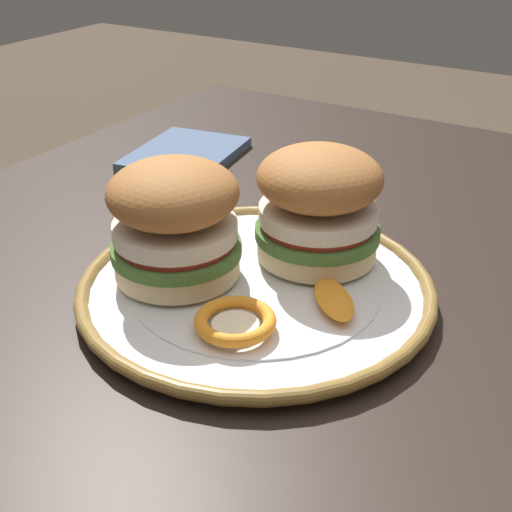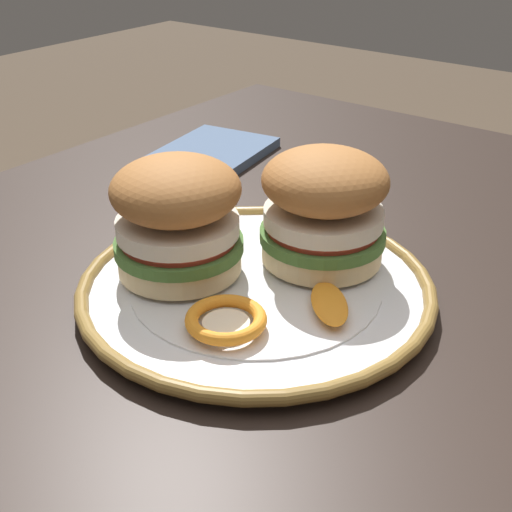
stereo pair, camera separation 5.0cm
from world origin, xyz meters
TOP-DOWN VIEW (x-y plane):
  - dining_table at (0.00, 0.00)m, footprint 1.11×0.89m
  - dinner_plate at (0.01, 0.02)m, footprint 0.30×0.30m
  - sandwich_half_left at (-0.02, 0.09)m, footprint 0.15×0.15m
  - sandwich_half_right at (0.07, 0.00)m, footprint 0.15×0.15m
  - orange_peel_curled at (-0.06, 0.00)m, footprint 0.07×0.07m
  - orange_peel_strip_long at (0.01, -0.05)m, footprint 0.07×0.06m
  - folded_napkin at (0.24, 0.27)m, footprint 0.17×0.14m

SIDE VIEW (x-z plane):
  - dining_table at x=0.00m, z-range 0.26..1.01m
  - folded_napkin at x=0.24m, z-range 0.75..0.76m
  - dinner_plate at x=0.01m, z-range 0.75..0.77m
  - orange_peel_strip_long at x=0.01m, z-range 0.77..0.77m
  - orange_peel_curled at x=-0.06m, z-range 0.77..0.78m
  - sandwich_half_left at x=-0.02m, z-range 0.77..0.87m
  - sandwich_half_right at x=0.07m, z-range 0.77..0.87m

